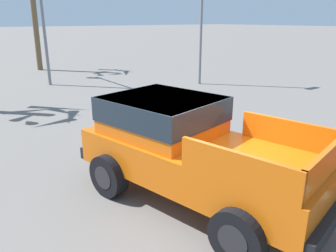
{
  "coord_description": "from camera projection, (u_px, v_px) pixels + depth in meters",
  "views": [
    {
      "loc": [
        -4.06,
        -4.45,
        3.38
      ],
      "look_at": [
        -0.23,
        0.78,
        1.25
      ],
      "focal_mm": 35.0,
      "sensor_mm": 36.0,
      "label": 1
    }
  ],
  "objects": [
    {
      "name": "ground_plane",
      "position": [
        199.0,
        191.0,
        6.75
      ],
      "size": [
        320.0,
        320.0,
        0.0
      ],
      "primitive_type": "plane",
      "color": "slate"
    },
    {
      "name": "traffic_light_main",
      "position": [
        32.0,
        1.0,
        17.53
      ],
      "size": [
        0.38,
        4.39,
        6.15
      ],
      "rotation": [
        0.0,
        0.0,
        1.57
      ],
      "color": "slate",
      "rests_on": "ground_plane"
    },
    {
      "name": "orange_pickup_truck",
      "position": [
        186.0,
        144.0,
        6.31
      ],
      "size": [
        3.12,
        5.23,
        1.92
      ],
      "rotation": [
        0.0,
        0.0,
        0.22
      ],
      "color": "orange",
      "rests_on": "ground_plane"
    }
  ]
}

